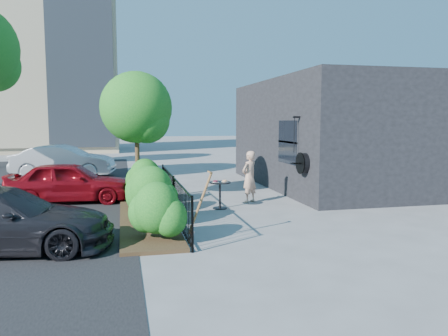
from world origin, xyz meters
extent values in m
plane|color=gray|center=(0.00, 0.00, 0.00)|extent=(120.00, 120.00, 0.00)
cube|color=black|center=(5.50, 4.50, 2.00)|extent=(6.00, 9.00, 4.00)
cube|color=black|center=(2.51, 2.40, 1.80)|extent=(0.04, 1.60, 1.40)
cube|color=black|center=(2.52, 2.40, 1.80)|extent=(0.05, 1.70, 0.06)
cylinder|color=black|center=(2.42, 0.90, 1.25)|extent=(0.18, 0.60, 0.60)
cylinder|color=black|center=(2.32, 0.90, 1.25)|extent=(0.03, 0.64, 0.64)
cube|color=black|center=(2.40, 1.40, 2.60)|extent=(0.25, 0.06, 0.06)
cylinder|color=black|center=(2.32, 1.40, 2.05)|extent=(0.02, 0.02, 1.05)
cylinder|color=black|center=(-1.50, -3.00, 0.55)|extent=(0.05, 0.05, 1.10)
cylinder|color=black|center=(-1.50, 0.00, 0.55)|extent=(0.05, 0.05, 1.10)
cylinder|color=black|center=(-1.50, 3.00, 0.55)|extent=(0.05, 0.05, 1.10)
cube|color=black|center=(-1.50, 0.00, 1.06)|extent=(0.03, 6.00, 0.03)
cube|color=black|center=(-1.50, 0.00, 0.10)|extent=(0.03, 6.00, 0.03)
cylinder|color=black|center=(-1.50, -2.90, 0.55)|extent=(0.02, 0.02, 1.04)
cylinder|color=black|center=(-1.50, -2.70, 0.55)|extent=(0.02, 0.02, 1.04)
cylinder|color=black|center=(-1.50, -2.50, 0.55)|extent=(0.02, 0.02, 1.04)
cylinder|color=black|center=(-1.50, -2.30, 0.55)|extent=(0.02, 0.02, 1.04)
cylinder|color=black|center=(-1.50, -2.10, 0.55)|extent=(0.02, 0.02, 1.04)
cylinder|color=black|center=(-1.50, -1.90, 0.55)|extent=(0.02, 0.02, 1.04)
cylinder|color=black|center=(-1.50, -1.70, 0.55)|extent=(0.02, 0.02, 1.04)
cylinder|color=black|center=(-1.50, -1.50, 0.55)|extent=(0.02, 0.02, 1.04)
cylinder|color=black|center=(-1.50, -1.30, 0.55)|extent=(0.02, 0.02, 1.04)
cylinder|color=black|center=(-1.50, -1.10, 0.55)|extent=(0.02, 0.02, 1.04)
cylinder|color=black|center=(-1.50, -0.90, 0.55)|extent=(0.02, 0.02, 1.04)
cylinder|color=black|center=(-1.50, -0.70, 0.55)|extent=(0.02, 0.02, 1.04)
cylinder|color=black|center=(-1.50, -0.50, 0.55)|extent=(0.02, 0.02, 1.04)
cylinder|color=black|center=(-1.50, -0.30, 0.55)|extent=(0.02, 0.02, 1.04)
cylinder|color=black|center=(-1.50, -0.10, 0.55)|extent=(0.02, 0.02, 1.04)
cylinder|color=black|center=(-1.50, 0.10, 0.55)|extent=(0.02, 0.02, 1.04)
cylinder|color=black|center=(-1.50, 0.30, 0.55)|extent=(0.02, 0.02, 1.04)
cylinder|color=black|center=(-1.50, 0.50, 0.55)|extent=(0.02, 0.02, 1.04)
cylinder|color=black|center=(-1.50, 0.70, 0.55)|extent=(0.02, 0.02, 1.04)
cylinder|color=black|center=(-1.50, 0.90, 0.55)|extent=(0.02, 0.02, 1.04)
cylinder|color=black|center=(-1.50, 1.10, 0.55)|extent=(0.02, 0.02, 1.04)
cylinder|color=black|center=(-1.50, 1.30, 0.55)|extent=(0.02, 0.02, 1.04)
cylinder|color=black|center=(-1.50, 1.50, 0.55)|extent=(0.02, 0.02, 1.04)
cylinder|color=black|center=(-1.50, 1.70, 0.55)|extent=(0.02, 0.02, 1.04)
cylinder|color=black|center=(-1.50, 1.90, 0.55)|extent=(0.02, 0.02, 1.04)
cylinder|color=black|center=(-1.50, 2.10, 0.55)|extent=(0.02, 0.02, 1.04)
cylinder|color=black|center=(-1.50, 2.30, 0.55)|extent=(0.02, 0.02, 1.04)
cylinder|color=black|center=(-1.50, 2.50, 0.55)|extent=(0.02, 0.02, 1.04)
cylinder|color=black|center=(-1.50, 2.70, 0.55)|extent=(0.02, 0.02, 1.04)
cylinder|color=black|center=(-1.50, 2.90, 0.55)|extent=(0.02, 0.02, 1.04)
cube|color=#382616|center=(-2.20, 0.00, 0.04)|extent=(1.30, 6.00, 0.08)
ellipsoid|color=#16601D|center=(-2.10, -2.20, 0.70)|extent=(1.10, 1.10, 1.24)
ellipsoid|color=#16601D|center=(-2.10, -0.60, 0.70)|extent=(1.10, 1.10, 1.24)
ellipsoid|color=#16601D|center=(-2.10, 0.90, 0.70)|extent=(1.10, 1.10, 1.24)
ellipsoid|color=#16601D|center=(-2.10, 2.30, 0.70)|extent=(1.10, 1.10, 1.24)
cylinder|color=#3F2B19|center=(-2.30, 2.80, 1.20)|extent=(0.14, 0.14, 2.40)
sphere|color=#16601D|center=(-2.30, 2.80, 2.84)|extent=(2.20, 2.20, 2.20)
sphere|color=#16601D|center=(-2.00, 2.60, 2.51)|extent=(1.43, 1.43, 1.43)
cylinder|color=black|center=(-0.08, 0.96, 0.75)|extent=(0.61, 0.61, 0.03)
cylinder|color=black|center=(-0.08, 0.96, 0.38)|extent=(0.06, 0.06, 0.73)
cylinder|color=black|center=(-0.08, 0.96, 0.02)|extent=(0.41, 0.41, 0.03)
cube|color=white|center=(-0.21, 0.95, 0.77)|extent=(0.19, 0.19, 0.01)
cube|color=white|center=(0.06, 0.96, 0.77)|extent=(0.19, 0.19, 0.01)
torus|color=#460B28|center=(-0.21, 0.95, 0.79)|extent=(0.14, 0.14, 0.04)
torus|color=tan|center=(0.06, 0.96, 0.79)|extent=(0.14, 0.14, 0.04)
imported|color=tan|center=(1.00, 1.67, 0.79)|extent=(0.69, 0.64, 1.58)
cylinder|color=brown|center=(-1.22, -2.27, 0.80)|extent=(0.53, 0.05, 1.28)
cube|color=gray|center=(-1.42, -2.27, 0.11)|extent=(0.13, 0.20, 0.27)
cylinder|color=brown|center=(-1.01, -2.27, 1.44)|extent=(0.11, 0.11, 0.07)
imported|color=maroon|center=(-4.35, 2.96, 0.63)|extent=(3.78, 1.74, 1.25)
imported|color=#B2B2B7|center=(-5.29, 9.36, 0.71)|extent=(4.50, 2.13, 1.43)
camera|label=1|loc=(-2.75, -10.97, 2.49)|focal=35.00mm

